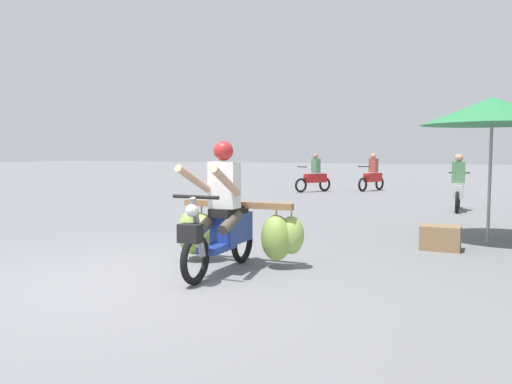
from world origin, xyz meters
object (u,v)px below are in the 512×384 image
object	(u,v)px
motorbike_main_loaded	(225,227)
motorbike_distant_ahead_left	(373,176)
produce_crate	(440,238)
market_umbrella_near_shop	(492,111)
motorbike_distant_far_ahead	(458,188)
motorbike_distant_ahead_right	(315,176)

from	to	relation	value
motorbike_main_loaded	motorbike_distant_ahead_left	distance (m)	13.45
produce_crate	market_umbrella_near_shop	bearing A→B (deg)	57.68
motorbike_main_loaded	market_umbrella_near_shop	xyz separation A→B (m)	(3.01, 3.31, 1.59)
motorbike_distant_ahead_left	motorbike_distant_far_ahead	distance (m)	6.55
motorbike_distant_far_ahead	produce_crate	size ratio (longest dim) A/B	2.90
motorbike_distant_ahead_right	market_umbrella_near_shop	bearing A→B (deg)	-56.30
motorbike_distant_ahead_left	market_umbrella_near_shop	distance (m)	10.97
motorbike_distant_far_ahead	produce_crate	distance (m)	5.46
motorbike_distant_ahead_right	motorbike_distant_far_ahead	distance (m)	6.63
produce_crate	motorbike_distant_ahead_left	bearing A→B (deg)	106.85
motorbike_main_loaded	motorbike_distant_ahead_left	size ratio (longest dim) A/B	1.16
motorbike_distant_ahead_left	market_umbrella_near_shop	bearing A→B (deg)	-68.41
motorbike_main_loaded	motorbike_distant_ahead_left	world-z (taller)	motorbike_main_loaded
motorbike_distant_far_ahead	motorbike_distant_ahead_right	bearing A→B (deg)	140.15
motorbike_main_loaded	motorbike_distant_far_ahead	size ratio (longest dim) A/B	1.10
motorbike_main_loaded	motorbike_distant_far_ahead	xyz separation A→B (m)	(2.30, 7.75, 0.06)
motorbike_main_loaded	produce_crate	world-z (taller)	motorbike_main_loaded
motorbike_main_loaded	motorbike_distant_ahead_right	distance (m)	12.32
motorbike_distant_far_ahead	motorbike_main_loaded	bearing A→B (deg)	-106.54
motorbike_distant_ahead_left	produce_crate	distance (m)	11.61
produce_crate	motorbike_distant_far_ahead	bearing A→B (deg)	90.74
motorbike_distant_ahead_left	motorbike_distant_ahead_right	bearing A→B (deg)	-141.85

